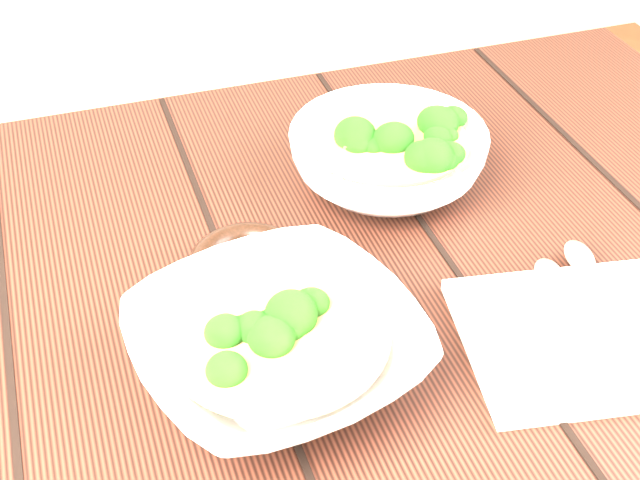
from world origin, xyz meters
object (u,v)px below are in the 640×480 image
soup_bowl_front (277,346)px  soup_bowl_back (388,156)px  trivet (248,264)px  table (272,399)px  napkin (584,336)px

soup_bowl_front → soup_bowl_back: 0.29m
soup_bowl_front → trivet: bearing=86.3°
table → soup_bowl_back: size_ratio=4.73×
soup_bowl_back → trivet: bearing=-151.2°
napkin → table: bearing=162.4°
trivet → napkin: trivet is taller
soup_bowl_back → trivet: soup_bowl_back is taller
soup_bowl_back → table: bearing=-139.7°
table → trivet: 0.14m
trivet → napkin: size_ratio=0.54×
soup_bowl_front → trivet: (0.01, 0.12, -0.02)m
trivet → soup_bowl_back: bearing=28.8°
table → napkin: size_ratio=5.91×
soup_bowl_back → napkin: (0.07, -0.27, -0.03)m
table → trivet: (-0.00, 0.05, 0.13)m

